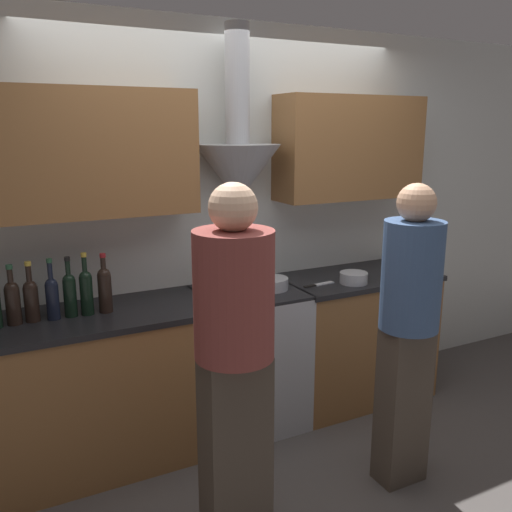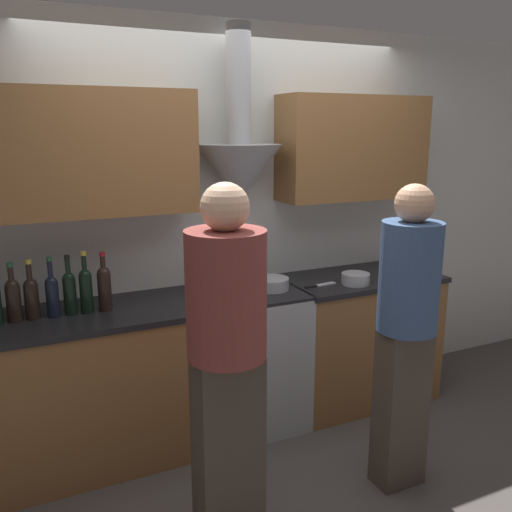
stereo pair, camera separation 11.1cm
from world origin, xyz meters
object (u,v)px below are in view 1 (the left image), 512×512
object	(u,v)px
wine_bottle_7	(86,290)
wine_bottle_8	(105,288)
stove_range	(249,357)
wine_bottle_3	(13,300)
mixing_bowl	(271,283)
person_foreground_left	(234,356)
wine_bottle_5	(52,296)
person_foreground_right	(408,323)
wine_bottle_6	(70,292)
orange_fruit	(398,261)
wine_bottle_4	(31,298)
stock_pot	(226,279)
saucepan	(354,278)

from	to	relation	value
wine_bottle_7	wine_bottle_8	world-z (taller)	wine_bottle_7
stove_range	wine_bottle_3	world-z (taller)	wine_bottle_3
mixing_bowl	person_foreground_left	distance (m)	1.13
wine_bottle_5	person_foreground_right	distance (m)	1.91
wine_bottle_7	person_foreground_left	world-z (taller)	person_foreground_left
wine_bottle_6	person_foreground_left	size ratio (longest dim) A/B	0.20
wine_bottle_6	person_foreground_left	world-z (taller)	person_foreground_left
wine_bottle_7	orange_fruit	size ratio (longest dim) A/B	3.96
wine_bottle_7	wine_bottle_8	distance (m)	0.10
wine_bottle_3	wine_bottle_5	xyz separation A→B (m)	(0.20, -0.01, 0.00)
mixing_bowl	orange_fruit	bearing A→B (deg)	3.93
orange_fruit	wine_bottle_8	bearing A→B (deg)	-178.82
wine_bottle_3	wine_bottle_4	distance (m)	0.09
stove_range	stock_pot	xyz separation A→B (m)	(-0.14, 0.03, 0.55)
stove_range	saucepan	distance (m)	0.87
wine_bottle_7	mixing_bowl	xyz separation A→B (m)	(1.14, -0.03, -0.11)
wine_bottle_8	saucepan	xyz separation A→B (m)	(1.60, -0.16, -0.11)
orange_fruit	person_foreground_left	bearing A→B (deg)	-151.30
wine_bottle_3	wine_bottle_8	distance (m)	0.47
stock_pot	wine_bottle_3	bearing A→B (deg)	-179.42
wine_bottle_7	stove_range	bearing A→B (deg)	-0.25
wine_bottle_4	person_foreground_right	distance (m)	2.01
wine_bottle_5	mixing_bowl	xyz separation A→B (m)	(1.32, -0.04, -0.09)
person_foreground_right	wine_bottle_5	bearing A→B (deg)	150.50
wine_bottle_4	person_foreground_right	xyz separation A→B (m)	(1.77, -0.96, -0.12)
wine_bottle_7	mixing_bowl	size ratio (longest dim) A/B	1.57
wine_bottle_6	mixing_bowl	world-z (taller)	wine_bottle_6
wine_bottle_4	wine_bottle_5	xyz separation A→B (m)	(0.10, -0.02, 0.00)
orange_fruit	wine_bottle_7	bearing A→B (deg)	-178.92
wine_bottle_7	stock_pot	xyz separation A→B (m)	(0.86, 0.03, -0.05)
mixing_bowl	person_foreground_right	xyz separation A→B (m)	(0.34, -0.90, -0.03)
orange_fruit	saucepan	world-z (taller)	orange_fruit
saucepan	person_foreground_right	distance (m)	0.80
wine_bottle_4	wine_bottle_8	xyz separation A→B (m)	(0.38, -0.02, 0.01)
wine_bottle_6	orange_fruit	distance (m)	2.36
saucepan	wine_bottle_6	bearing A→B (deg)	174.45
wine_bottle_5	wine_bottle_8	distance (m)	0.28
wine_bottle_5	saucepan	xyz separation A→B (m)	(1.88, -0.17, -0.10)
saucepan	wine_bottle_8	bearing A→B (deg)	174.18
wine_bottle_6	mixing_bowl	xyz separation A→B (m)	(1.23, -0.04, -0.10)
stock_pot	wine_bottle_8	bearing A→B (deg)	-177.55
orange_fruit	person_foreground_right	size ratio (longest dim) A/B	0.05
wine_bottle_8	stove_range	bearing A→B (deg)	-0.17
stove_range	person_foreground_left	distance (m)	1.18
wine_bottle_3	wine_bottle_7	distance (m)	0.37
wine_bottle_6	wine_bottle_8	world-z (taller)	wine_bottle_8
wine_bottle_3	wine_bottle_5	world-z (taller)	wine_bottle_5
stove_range	orange_fruit	xyz separation A→B (m)	(1.27, 0.05, 0.50)
person_foreground_left	person_foreground_right	size ratio (longest dim) A/B	1.03
wine_bottle_5	person_foreground_right	size ratio (longest dim) A/B	0.20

